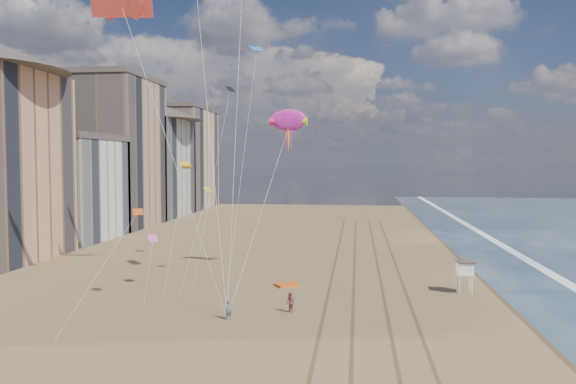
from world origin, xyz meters
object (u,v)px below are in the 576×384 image
at_px(lifeguard_stand, 465,268).
at_px(kite_flyer_b, 290,303).
at_px(grounded_kite, 287,285).
at_px(kite_flyer_a, 229,310).
at_px(show_kite, 289,120).

relative_size(lifeguard_stand, kite_flyer_b, 1.81).
bearing_deg(grounded_kite, lifeguard_stand, -40.13).
height_order(lifeguard_stand, kite_flyer_a, lifeguard_stand).
relative_size(grounded_kite, kite_flyer_a, 1.47).
relative_size(show_kite, kite_flyer_b, 13.22).
height_order(grounded_kite, show_kite, show_kite).
bearing_deg(show_kite, kite_flyer_b, -82.45).
xyz_separation_m(lifeguard_stand, kite_flyer_b, (-15.78, -8.94, -1.54)).
bearing_deg(kite_flyer_a, grounded_kite, 36.08).
bearing_deg(kite_flyer_a, show_kite, 42.35).
relative_size(lifeguard_stand, kite_flyer_a, 1.99).
bearing_deg(kite_flyer_a, kite_flyer_b, -10.65).
relative_size(show_kite, kite_flyer_a, 14.52).
xyz_separation_m(grounded_kite, show_kite, (-0.59, 6.09, 17.06)).
relative_size(grounded_kite, kite_flyer_b, 1.34).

